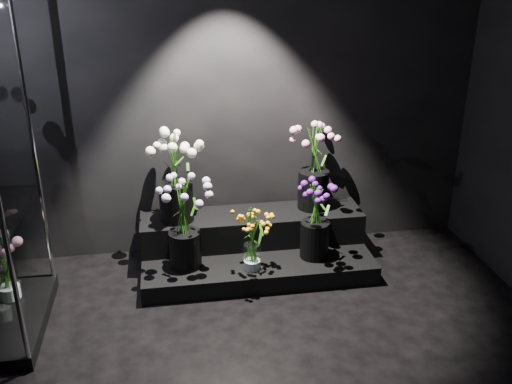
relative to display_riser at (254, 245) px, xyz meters
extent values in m
plane|color=black|center=(-0.14, 0.36, 1.24)|extent=(4.00, 0.00, 4.00)
cube|color=black|center=(0.00, -0.09, -0.09)|extent=(1.79, 0.79, 0.15)
cube|color=black|center=(0.00, 0.11, 0.11)|extent=(1.79, 0.40, 0.25)
cube|color=black|center=(-1.82, -0.58, -0.12)|extent=(0.59, 0.99, 0.10)
cylinder|color=white|center=(-0.07, -0.33, 0.09)|extent=(0.13, 0.13, 0.20)
cylinder|color=black|center=(-0.56, -0.21, 0.13)|extent=(0.24, 0.24, 0.29)
cylinder|color=black|center=(0.44, -0.22, 0.13)|extent=(0.22, 0.22, 0.29)
cylinder|color=black|center=(-0.60, 0.09, 0.39)|extent=(0.26, 0.26, 0.31)
cylinder|color=black|center=(0.51, 0.15, 0.39)|extent=(0.25, 0.25, 0.32)
cylinder|color=white|center=(-1.80, -0.37, 0.07)|extent=(0.16, 0.16, 0.27)
camera|label=1|loc=(-0.64, -4.01, 2.19)|focal=40.00mm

